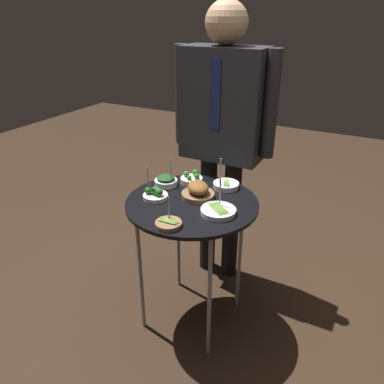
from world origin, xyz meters
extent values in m
plane|color=black|center=(0.00, 0.00, 0.00)|extent=(8.00, 8.00, 0.00)
cylinder|color=black|center=(0.00, 0.00, 0.72)|extent=(0.65, 0.65, 0.02)
cylinder|color=gray|center=(0.19, -0.19, 0.36)|extent=(0.02, 0.02, 0.71)
cylinder|color=gray|center=(-0.19, -0.19, 0.36)|extent=(0.02, 0.02, 0.71)
cylinder|color=gray|center=(0.19, 0.19, 0.36)|extent=(0.02, 0.02, 0.71)
cylinder|color=gray|center=(-0.19, 0.19, 0.36)|extent=(0.02, 0.02, 0.71)
cylinder|color=brown|center=(0.01, 0.05, 0.74)|extent=(0.16, 0.16, 0.03)
ellipsoid|color=brown|center=(0.01, 0.05, 0.78)|extent=(0.17, 0.17, 0.06)
cylinder|color=white|center=(-0.21, 0.10, 0.75)|extent=(0.12, 0.12, 0.03)
ellipsoid|color=#194219|center=(-0.21, 0.10, 0.77)|extent=(0.10, 0.10, 0.02)
cylinder|color=#939399|center=(-0.17, 0.10, 0.81)|extent=(0.01, 0.01, 0.16)
cylinder|color=silver|center=(0.09, 0.22, 0.75)|extent=(0.13, 0.13, 0.03)
ellipsoid|color=#7AA847|center=(0.10, 0.22, 0.76)|extent=(0.06, 0.11, 0.01)
ellipsoid|color=#7AA847|center=(0.09, 0.22, 0.76)|extent=(0.06, 0.11, 0.01)
ellipsoid|color=#7AA847|center=(0.08, 0.21, 0.76)|extent=(0.06, 0.11, 0.01)
cylinder|color=#939399|center=(0.06, 0.19, 0.82)|extent=(0.01, 0.01, 0.17)
cylinder|color=silver|center=(0.16, -0.05, 0.74)|extent=(0.16, 0.16, 0.02)
ellipsoid|color=olive|center=(0.18, -0.04, 0.76)|extent=(0.11, 0.09, 0.01)
ellipsoid|color=olive|center=(0.17, -0.04, 0.76)|extent=(0.11, 0.09, 0.01)
ellipsoid|color=olive|center=(0.16, -0.05, 0.76)|extent=(0.11, 0.09, 0.01)
ellipsoid|color=olive|center=(0.16, -0.06, 0.76)|extent=(0.11, 0.09, 0.01)
ellipsoid|color=olive|center=(0.15, -0.07, 0.76)|extent=(0.11, 0.09, 0.01)
cylinder|color=#939399|center=(0.15, -0.01, 0.81)|extent=(0.01, 0.01, 0.16)
cylinder|color=brown|center=(0.02, -0.25, 0.74)|extent=(0.12, 0.12, 0.02)
ellipsoid|color=olive|center=(0.02, -0.26, 0.76)|extent=(0.10, 0.01, 0.01)
ellipsoid|color=olive|center=(0.02, -0.25, 0.76)|extent=(0.10, 0.01, 0.01)
ellipsoid|color=olive|center=(0.02, -0.24, 0.76)|extent=(0.10, 0.01, 0.01)
cylinder|color=#939399|center=(0.01, -0.22, 0.80)|extent=(0.01, 0.01, 0.13)
cylinder|color=silver|center=(-0.17, -0.06, 0.74)|extent=(0.12, 0.12, 0.02)
sphere|color=#236023|center=(-0.15, -0.06, 0.77)|extent=(0.04, 0.04, 0.04)
sphere|color=#236023|center=(-0.17, -0.05, 0.77)|extent=(0.04, 0.04, 0.04)
sphere|color=#236023|center=(-0.21, -0.07, 0.77)|extent=(0.04, 0.04, 0.04)
sphere|color=#236023|center=(-0.17, -0.06, 0.77)|extent=(0.03, 0.03, 0.03)
cylinder|color=#939399|center=(-0.21, -0.07, 0.81)|extent=(0.01, 0.01, 0.16)
cylinder|color=silver|center=(-0.11, 0.19, 0.74)|extent=(0.12, 0.12, 0.03)
sphere|color=#2D7028|center=(-0.08, 0.20, 0.77)|extent=(0.03, 0.03, 0.03)
sphere|color=#2D7028|center=(-0.10, 0.23, 0.78)|extent=(0.03, 0.03, 0.03)
sphere|color=#2D7028|center=(-0.14, 0.20, 0.77)|extent=(0.03, 0.03, 0.03)
sphere|color=#2D7028|center=(-0.10, 0.16, 0.77)|extent=(0.03, 0.03, 0.03)
cylinder|color=black|center=(-0.12, 0.45, 0.40)|extent=(0.10, 0.10, 0.80)
cylinder|color=black|center=(0.04, 0.45, 0.40)|extent=(0.10, 0.10, 0.80)
cube|color=#28282D|center=(-0.04, 0.45, 1.10)|extent=(0.45, 0.22, 0.60)
cube|color=navy|center=(-0.04, 0.34, 1.18)|extent=(0.05, 0.01, 0.36)
cylinder|color=#28282D|center=(-0.31, 0.45, 1.13)|extent=(0.07, 0.07, 0.55)
cylinder|color=#28282D|center=(0.22, 0.45, 1.13)|extent=(0.07, 0.07, 0.55)
sphere|color=tan|center=(-0.04, 0.45, 1.51)|extent=(0.22, 0.22, 0.22)
camera|label=1|loc=(0.75, -1.43, 1.57)|focal=35.00mm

